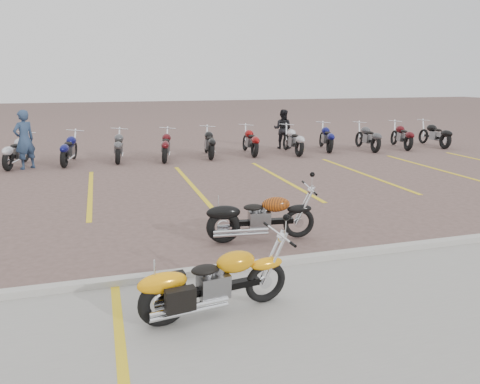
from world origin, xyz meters
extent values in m
plane|color=#705550|center=(0.00, 0.00, 0.00)|extent=(100.00, 100.00, 0.00)
cube|color=#9E9B93|center=(0.00, -4.50, 0.01)|extent=(60.00, 5.00, 0.01)
cube|color=#ADAAA3|center=(0.00, -2.00, 0.06)|extent=(60.00, 0.18, 0.12)
torus|color=black|center=(-0.40, -3.11, 0.29)|extent=(0.59, 0.18, 0.58)
torus|color=black|center=(-1.78, -3.31, 0.29)|extent=(0.63, 0.24, 0.62)
cube|color=black|center=(-1.09, -3.21, 0.34)|extent=(1.17, 0.27, 0.09)
cube|color=slate|center=(-1.13, -3.22, 0.39)|extent=(0.41, 0.32, 0.30)
ellipsoid|color=orange|center=(-0.84, -3.18, 0.66)|extent=(0.56, 0.36, 0.27)
ellipsoid|color=black|center=(-1.25, -3.23, 0.63)|extent=(0.38, 0.28, 0.11)
torus|color=black|center=(1.06, -0.88, 0.29)|extent=(0.60, 0.17, 0.59)
torus|color=black|center=(-0.34, -0.71, 0.29)|extent=(0.64, 0.23, 0.63)
cube|color=black|center=(0.36, -0.79, 0.34)|extent=(1.18, 0.25, 0.09)
cube|color=slate|center=(0.32, -0.79, 0.40)|extent=(0.41, 0.32, 0.31)
ellipsoid|color=black|center=(0.62, -0.82, 0.67)|extent=(0.56, 0.35, 0.27)
ellipsoid|color=black|center=(0.20, -0.77, 0.64)|extent=(0.38, 0.28, 0.11)
imported|color=navy|center=(-4.71, 7.93, 0.96)|extent=(0.83, 0.80, 1.91)
imported|color=black|center=(4.97, 9.72, 0.81)|extent=(1.00, 0.95, 1.62)
camera|label=1|loc=(-2.36, -8.49, 2.95)|focal=35.00mm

